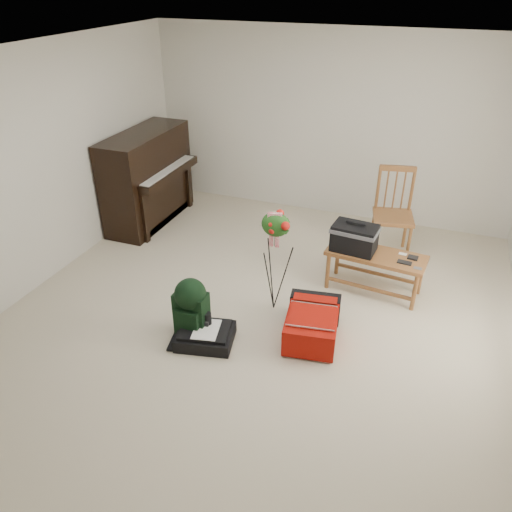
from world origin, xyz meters
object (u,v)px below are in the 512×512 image
at_px(flower_stand, 275,262).
at_px(green_backpack, 191,306).
at_px(piano, 148,180).
at_px(bench, 361,244).
at_px(red_suitcase, 313,321).
at_px(dining_chair, 394,214).
at_px(black_duffel, 205,335).

bearing_deg(flower_stand, green_backpack, -142.60).
distance_m(piano, green_backpack, 2.70).
height_order(piano, bench, piano).
relative_size(bench, green_backpack, 1.73).
distance_m(bench, flower_stand, 1.00).
height_order(piano, green_backpack, piano).
height_order(red_suitcase, green_backpack, green_backpack).
bearing_deg(flower_stand, bench, 29.93).
relative_size(bench, dining_chair, 1.00).
bearing_deg(flower_stand, piano, 136.70).
bearing_deg(piano, bench, -13.24).
xyz_separation_m(black_duffel, flower_stand, (0.43, 0.76, 0.47)).
xyz_separation_m(dining_chair, red_suitcase, (-0.46, -1.91, -0.36)).
relative_size(dining_chair, red_suitcase, 1.39).
distance_m(bench, green_backpack, 1.92).
xyz_separation_m(dining_chair, flower_stand, (-0.96, -1.64, 0.03)).
distance_m(dining_chair, red_suitcase, 2.00).
height_order(green_backpack, flower_stand, flower_stand).
xyz_separation_m(dining_chair, green_backpack, (-1.55, -2.33, -0.18)).
distance_m(dining_chair, flower_stand, 1.90).
bearing_deg(black_duffel, green_backpack, 148.05).
relative_size(black_duffel, flower_stand, 0.53).
distance_m(piano, black_duffel, 2.89).
bearing_deg(black_duffel, dining_chair, 47.54).
xyz_separation_m(black_duffel, green_backpack, (-0.16, 0.06, 0.26)).
relative_size(red_suitcase, green_backpack, 1.25).
height_order(dining_chair, green_backpack, dining_chair).
bearing_deg(dining_chair, flower_stand, -132.22).
distance_m(piano, flower_stand, 2.68).
relative_size(black_duffel, green_backpack, 0.97).
height_order(red_suitcase, flower_stand, flower_stand).
bearing_deg(black_duffel, bench, 38.36).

